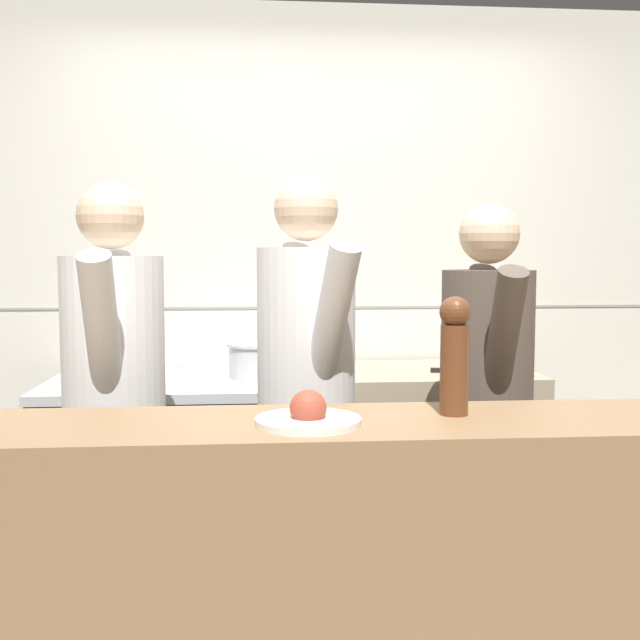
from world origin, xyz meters
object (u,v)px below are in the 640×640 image
pepper_mill (454,353)px  oven_range (185,476)px  plated_dish_appetiser (308,416)px  chef_head_cook (115,404)px  stock_pot (110,363)px  sauce_pot (260,359)px  chefs_knife (468,371)px  chef_sous (306,391)px  chef_line (486,404)px

pepper_mill → oven_range: bearing=122.4°
oven_range → plated_dish_appetiser: bearing=-72.5°
pepper_mill → chef_head_cook: 1.16m
stock_pot → sauce_pot: sauce_pot is taller
chefs_knife → pepper_mill: bearing=-107.6°
chefs_knife → pepper_mill: size_ratio=1.23×
pepper_mill → chef_sous: chef_sous is taller
pepper_mill → chef_sous: bearing=119.4°
sauce_pot → plated_dish_appetiser: 1.48m
oven_range → chef_head_cook: (-0.15, -0.78, 0.48)m
chef_sous → chef_line: size_ratio=1.06×
plated_dish_appetiser → chef_line: 0.98m
pepper_mill → chef_head_cook: (-0.99, 0.55, -0.23)m
pepper_mill → chef_line: chef_line is taller
oven_range → plated_dish_appetiser: plated_dish_appetiser is taller
sauce_pot → chefs_knife: sauce_pot is taller
chefs_knife → chef_head_cook: chef_head_cook is taller
sauce_pot → chef_head_cook: 0.96m
pepper_mill → chef_head_cook: size_ratio=0.19×
chef_line → chef_sous: bearing=-178.9°
pepper_mill → chef_line: 0.72m
chefs_knife → plated_dish_appetiser: plated_dish_appetiser is taller
oven_range → chefs_knife: bearing=-5.2°
stock_pot → plated_dish_appetiser: plated_dish_appetiser is taller
stock_pot → plated_dish_appetiser: 1.59m
plated_dish_appetiser → chef_head_cook: size_ratio=0.16×
plated_dish_appetiser → stock_pot: bearing=118.5°
chef_sous → stock_pot: bearing=120.8°
sauce_pot → chef_sous: bearing=-78.1°
oven_range → sauce_pot: size_ratio=4.03×
sauce_pot → chefs_knife: bearing=-10.2°
chefs_knife → chef_sous: bearing=-141.5°
plated_dish_appetiser → chef_line: chef_line is taller
plated_dish_appetiser → chef_head_cook: 0.88m
chef_sous → sauce_pot: bearing=83.0°
sauce_pot → plated_dish_appetiser: plated_dish_appetiser is taller
pepper_mill → stock_pot: bearing=131.4°
sauce_pot → chef_line: size_ratio=0.19×
chef_sous → chef_head_cook: bearing=168.1°
oven_range → chef_line: (1.13, -0.72, 0.45)m
chef_head_cook → chef_line: size_ratio=1.04×
oven_range → chef_head_cook: 0.93m
chefs_knife → chef_line: chef_line is taller
chef_head_cook → plated_dish_appetiser: bearing=-48.7°
stock_pot → chef_head_cook: size_ratio=0.20×
oven_range → stock_pot: 0.60m
chef_head_cook → sauce_pot: bearing=58.1°
sauce_pot → chefs_knife: (0.90, -0.16, -0.04)m
chefs_knife → plated_dish_appetiser: bearing=-120.9°
stock_pot → pepper_mill: size_ratio=1.01×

